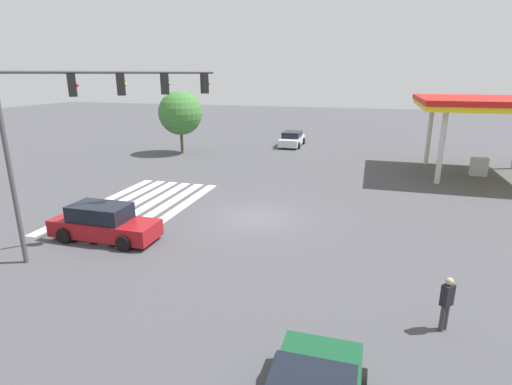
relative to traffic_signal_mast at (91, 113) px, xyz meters
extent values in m
plane|color=#47474C|center=(-5.22, 5.22, -5.68)|extent=(144.46, 144.46, 0.00)
cube|color=silver|center=(-5.22, -4.05, -5.68)|extent=(10.45, 0.60, 0.01)
cube|color=silver|center=(-5.22, -3.10, -5.68)|extent=(10.45, 0.60, 0.01)
cube|color=silver|center=(-5.22, -2.15, -5.68)|extent=(10.45, 0.60, 0.01)
cube|color=silver|center=(-5.22, -1.20, -5.68)|extent=(10.45, 0.60, 0.01)
cube|color=silver|center=(-5.22, -0.25, -5.68)|extent=(10.45, 0.60, 0.01)
cube|color=silver|center=(-5.22, 0.70, -5.68)|extent=(10.45, 0.60, 0.01)
cylinder|color=#47474C|center=(2.13, -2.13, -1.96)|extent=(0.18, 0.18, 7.45)
cylinder|color=#47474C|center=(-0.78, 0.78, 1.52)|extent=(5.89, 5.89, 0.12)
cube|color=black|center=(0.39, -0.39, 1.05)|extent=(0.40, 0.40, 0.84)
sphere|color=red|center=(0.27, -0.27, 1.05)|extent=(0.16, 0.16, 0.16)
cube|color=black|center=(-0.87, 0.87, 1.05)|extent=(0.40, 0.40, 0.84)
sphere|color=gold|center=(-0.99, 0.99, 1.05)|extent=(0.16, 0.16, 0.16)
cube|color=black|center=(-2.13, 2.13, 1.05)|extent=(0.40, 0.40, 0.84)
sphere|color=green|center=(-2.24, 2.24, 1.05)|extent=(0.16, 0.16, 0.16)
cube|color=black|center=(-3.39, 3.39, 1.05)|extent=(0.40, 0.40, 0.84)
sphere|color=red|center=(-3.50, 3.50, 1.05)|extent=(0.16, 0.16, 0.16)
cube|color=silver|center=(-26.88, 2.87, -5.15)|extent=(4.73, 1.93, 0.71)
cube|color=black|center=(-26.95, 2.87, -4.50)|extent=(2.40, 1.74, 0.59)
cylinder|color=black|center=(-25.42, 3.86, -5.36)|extent=(0.65, 0.22, 0.65)
cylinder|color=black|center=(-25.41, 1.89, -5.36)|extent=(0.65, 0.22, 0.65)
cylinder|color=black|center=(-28.35, 3.85, -5.36)|extent=(0.65, 0.22, 0.65)
cylinder|color=black|center=(-28.35, 1.89, -5.36)|extent=(0.65, 0.22, 0.65)
cube|color=maroon|center=(-0.72, -0.51, -5.13)|extent=(1.71, 4.84, 0.74)
cube|color=black|center=(-0.72, -0.68, -4.42)|extent=(1.54, 2.56, 0.69)
cylinder|color=black|center=(-1.60, 0.99, -5.35)|extent=(0.22, 0.67, 0.67)
cylinder|color=black|center=(0.15, 0.99, -5.35)|extent=(0.22, 0.67, 0.67)
cylinder|color=black|center=(-1.60, -2.01, -5.35)|extent=(0.22, 0.67, 0.67)
cylinder|color=black|center=(0.15, -2.01, -5.35)|extent=(0.22, 0.67, 0.67)
cylinder|color=black|center=(5.52, 8.86, -5.34)|extent=(0.68, 0.22, 0.68)
cylinder|color=black|center=(5.53, 10.80, -5.34)|extent=(0.68, 0.22, 0.68)
cube|color=yellow|center=(-18.31, 18.36, -0.66)|extent=(9.11, 9.11, 0.35)
cube|color=red|center=(-18.31, 18.36, -0.30)|extent=(9.29, 9.29, 0.36)
cube|color=#B2B2B7|center=(-18.31, 18.36, -5.03)|extent=(0.70, 1.10, 1.30)
cylinder|color=silver|center=(-21.50, 15.17, -3.26)|extent=(0.36, 0.36, 4.85)
cylinder|color=silver|center=(-15.12, 15.17, -3.26)|extent=(0.36, 0.36, 4.85)
cylinder|color=#38383D|center=(2.38, 12.95, -5.28)|extent=(0.14, 0.14, 0.81)
cylinder|color=#38383D|center=(2.26, 13.06, -5.28)|extent=(0.14, 0.14, 0.81)
cube|color=black|center=(2.32, 13.01, -4.55)|extent=(0.41, 0.41, 0.64)
sphere|color=tan|center=(2.32, 13.01, -4.11)|extent=(0.22, 0.22, 0.22)
cylinder|color=brown|center=(-20.07, -6.19, -4.66)|extent=(0.26, 0.26, 2.05)
sphere|color=#3D7533|center=(-20.07, -6.19, -1.96)|extent=(3.94, 3.94, 3.94)
camera|label=1|loc=(13.41, 10.53, 1.46)|focal=28.00mm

